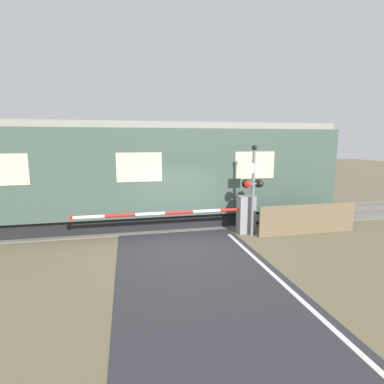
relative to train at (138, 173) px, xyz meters
name	(u,v)px	position (x,y,z in m)	size (l,w,h in m)	color
ground_plane	(185,248)	(1.27, -3.27, -2.06)	(80.00, 80.00, 0.00)	#6B6047
track_bed	(170,221)	(1.27, 0.00, -2.04)	(36.00, 3.20, 0.13)	slate
train	(138,173)	(0.00, 0.00, 0.00)	(15.71, 3.07, 4.03)	black
crossing_barrier	(233,214)	(3.28, -2.13, -1.34)	(6.37, 0.44, 1.38)	gray
signal_post	(253,185)	(3.85, -2.51, -0.23)	(0.78, 0.26, 3.20)	gray
roadside_fence	(308,219)	(5.91, -2.77, -1.51)	(3.78, 0.06, 1.10)	#726047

